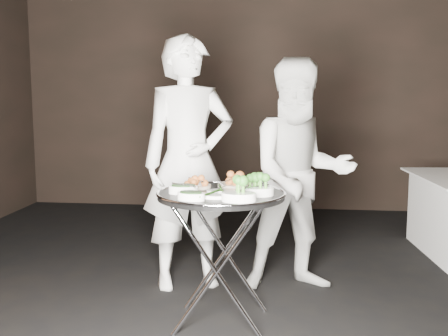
# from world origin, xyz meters

# --- Properties ---
(floor) EXTENTS (6.00, 7.00, 0.05)m
(floor) POSITION_xyz_m (0.00, 0.00, -0.03)
(floor) COLOR black
(floor) RESTS_ON ground
(wall_back) EXTENTS (6.00, 0.05, 3.00)m
(wall_back) POSITION_xyz_m (0.00, 3.52, 1.50)
(wall_back) COLOR black
(wall_back) RESTS_ON floor
(tray_stand) EXTENTS (0.55, 0.46, 0.80)m
(tray_stand) POSITION_xyz_m (-0.19, 0.05, 0.45)
(tray_stand) COLOR silver
(tray_stand) RESTS_ON floor
(serving_tray) EXTENTS (0.78, 0.78, 0.04)m
(serving_tray) POSITION_xyz_m (-0.19, 0.05, 0.81)
(serving_tray) COLOR black
(serving_tray) RESTS_ON tray_stand
(potato_plate_a) EXTENTS (0.20, 0.20, 0.07)m
(potato_plate_a) POSITION_xyz_m (-0.37, 0.21, 0.85)
(potato_plate_a) COLOR beige
(potato_plate_a) RESTS_ON serving_tray
(potato_plate_b) EXTENTS (0.22, 0.22, 0.08)m
(potato_plate_b) POSITION_xyz_m (-0.13, 0.27, 0.86)
(potato_plate_b) COLOR beige
(potato_plate_b) RESTS_ON serving_tray
(greens_bowl) EXTENTS (0.12, 0.12, 0.07)m
(greens_bowl) POSITION_xyz_m (0.04, 0.19, 0.85)
(greens_bowl) COLOR white
(greens_bowl) RESTS_ON serving_tray
(asparagus_plate_a) EXTENTS (0.19, 0.14, 0.04)m
(asparagus_plate_a) POSITION_xyz_m (-0.18, 0.05, 0.84)
(asparagus_plate_a) COLOR white
(asparagus_plate_a) RESTS_ON serving_tray
(asparagus_plate_b) EXTENTS (0.22, 0.16, 0.04)m
(asparagus_plate_b) POSITION_xyz_m (-0.23, -0.11, 0.84)
(asparagus_plate_b) COLOR white
(asparagus_plate_b) RESTS_ON serving_tray
(spinach_bowl_a) EXTENTS (0.18, 0.12, 0.07)m
(spinach_bowl_a) POSITION_xyz_m (-0.41, -0.00, 0.85)
(spinach_bowl_a) COLOR white
(spinach_bowl_a) RESTS_ON serving_tray
(spinach_bowl_b) EXTENTS (0.18, 0.14, 0.07)m
(spinach_bowl_b) POSITION_xyz_m (-0.33, -0.19, 0.85)
(spinach_bowl_b) COLOR white
(spinach_bowl_b) RESTS_ON serving_tray
(broccoli_bowl_a) EXTENTS (0.22, 0.18, 0.08)m
(broccoli_bowl_a) POSITION_xyz_m (0.04, -0.01, 0.86)
(broccoli_bowl_a) COLOR white
(broccoli_bowl_a) RESTS_ON serving_tray
(broccoli_bowl_b) EXTENTS (0.20, 0.15, 0.08)m
(broccoli_bowl_b) POSITION_xyz_m (-0.06, -0.19, 0.86)
(broccoli_bowl_b) COLOR white
(broccoli_bowl_b) RESTS_ON serving_tray
(serving_utensils) EXTENTS (0.59, 0.44, 0.01)m
(serving_utensils) POSITION_xyz_m (-0.17, 0.12, 0.87)
(serving_utensils) COLOR silver
(serving_utensils) RESTS_ON serving_tray
(waiter_left) EXTENTS (0.78, 0.66, 1.82)m
(waiter_left) POSITION_xyz_m (-0.50, 0.71, 0.91)
(waiter_left) COLOR silver
(waiter_left) RESTS_ON floor
(waiter_right) EXTENTS (0.94, 0.82, 1.66)m
(waiter_right) POSITION_xyz_m (0.30, 0.73, 0.83)
(waiter_right) COLOR silver
(waiter_right) RESTS_ON floor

